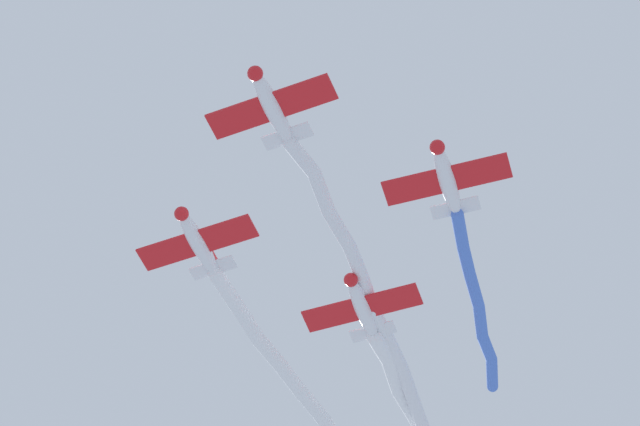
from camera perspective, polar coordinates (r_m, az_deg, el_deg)
The scene contains 7 objects.
airplane_lead at distance 67.42m, azimuth -1.94°, elevation 4.28°, with size 6.11×4.85×1.58m.
smoke_trail_lead at distance 75.23m, azimuth 2.15°, elevation -3.86°, with size 12.12×20.71×1.85m.
airplane_left_wing at distance 69.55m, azimuth 5.07°, elevation 1.37°, with size 6.26×4.86×1.58m.
smoke_trail_left_wing at distance 76.75m, azimuth 6.27°, elevation -3.69°, with size 6.04×14.58×3.72m.
airplane_right_wing at distance 72.81m, azimuth -4.89°, elevation -1.15°, with size 6.12×4.83×1.58m.
smoke_trail_right_wing at distance 78.56m, azimuth -0.08°, elevation -7.79°, with size 14.48×15.30×3.46m.
airplane_slot at distance 74.72m, azimuth 1.69°, elevation -3.75°, with size 6.21×4.84×1.58m.
Camera 1 is at (2.85, 44.83, 2.00)m, focal length 80.39 mm.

